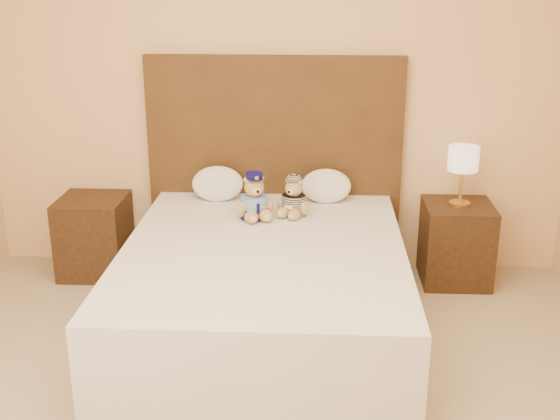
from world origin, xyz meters
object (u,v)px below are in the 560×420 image
object	(u,v)px
teddy_police	(254,196)
teddy_prisoner	(294,197)
pillow_right	(326,184)
bed	(264,290)
nightstand_left	(94,236)
nightstand_right	(456,243)
pillow_left	(217,182)
lamp	(463,162)

from	to	relation	value
teddy_police	teddy_prisoner	distance (m)	0.25
pillow_right	bed	bearing A→B (deg)	-113.42
teddy_police	nightstand_left	bearing A→B (deg)	141.35
bed	nightstand_right	size ratio (longest dim) A/B	3.64
bed	teddy_prisoner	world-z (taller)	teddy_prisoner
pillow_left	teddy_police	bearing A→B (deg)	-52.31
lamp	teddy_police	size ratio (longest dim) A/B	1.36
nightstand_right	nightstand_left	bearing A→B (deg)	180.00
bed	nightstand_left	world-z (taller)	same
lamp	teddy_prisoner	xyz separation A→B (m)	(-1.10, -0.27, -0.17)
nightstand_left	nightstand_right	bearing A→B (deg)	0.00
pillow_left	lamp	bearing A→B (deg)	-1.06
nightstand_right	bed	bearing A→B (deg)	-147.38
bed	teddy_police	world-z (taller)	teddy_police
teddy_prisoner	pillow_right	world-z (taller)	teddy_prisoner
nightstand_left	nightstand_right	world-z (taller)	same
teddy_police	teddy_prisoner	world-z (taller)	teddy_police
nightstand_right	teddy_prisoner	distance (m)	1.20
teddy_police	pillow_right	size ratio (longest dim) A/B	0.88
nightstand_left	lamp	xyz separation A→B (m)	(2.50, 0.00, 0.57)
nightstand_left	teddy_prisoner	size ratio (longest dim) A/B	2.17
nightstand_right	lamp	world-z (taller)	lamp
pillow_left	pillow_right	bearing A→B (deg)	0.00
lamp	pillow_right	distance (m)	0.91
nightstand_right	teddy_prisoner	xyz separation A→B (m)	(-1.10, -0.27, 0.40)
teddy_police	teddy_prisoner	size ratio (longest dim) A/B	1.16
teddy_police	teddy_prisoner	bearing A→B (deg)	-7.98
bed	nightstand_left	size ratio (longest dim) A/B	3.64
bed	nightstand_right	bearing A→B (deg)	32.62
teddy_prisoner	nightstand_right	bearing A→B (deg)	38.86
lamp	pillow_left	world-z (taller)	lamp
nightstand_left	lamp	bearing A→B (deg)	0.00
teddy_police	pillow_right	bearing A→B (deg)	16.69
nightstand_left	teddy_police	distance (m)	1.28
pillow_left	nightstand_left	bearing A→B (deg)	-178.03
nightstand_left	pillow_right	xyz separation A→B (m)	(1.61, 0.03, 0.39)
teddy_police	lamp	bearing A→B (deg)	-8.29
nightstand_left	teddy_police	bearing A→B (deg)	-16.25
teddy_prisoner	pillow_left	world-z (taller)	teddy_prisoner
nightstand_right	teddy_police	xyz separation A→B (m)	(-1.34, -0.34, 0.42)
lamp	pillow_right	bearing A→B (deg)	178.07
bed	nightstand_right	world-z (taller)	same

